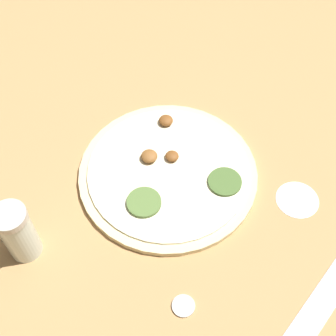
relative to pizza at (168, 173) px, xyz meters
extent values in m
plane|color=tan|center=(0.00, 0.00, -0.01)|extent=(3.00, 3.00, 0.00)
cylinder|color=beige|center=(0.00, 0.00, 0.00)|extent=(0.30, 0.30, 0.01)
cylinder|color=#EFE5C1|center=(0.00, 0.00, 0.01)|extent=(0.27, 0.27, 0.00)
ellipsoid|color=brown|center=(0.09, -0.05, 0.01)|extent=(0.03, 0.03, 0.01)
cylinder|color=#567538|center=(-0.04, 0.07, 0.01)|extent=(0.06, 0.06, 0.01)
ellipsoid|color=brown|center=(0.04, 0.02, 0.01)|extent=(0.03, 0.03, 0.01)
cylinder|color=#47662D|center=(-0.07, -0.07, 0.01)|extent=(0.06, 0.06, 0.00)
ellipsoid|color=brown|center=(0.02, -0.02, 0.01)|extent=(0.02, 0.02, 0.01)
cube|color=silver|center=(-0.30, -0.07, -0.01)|extent=(0.09, 0.18, 0.00)
cylinder|color=silver|center=(-0.01, 0.25, 0.04)|extent=(0.05, 0.05, 0.10)
cylinder|color=beige|center=(-0.01, 0.25, 0.09)|extent=(0.05, 0.05, 0.01)
cylinder|color=beige|center=(-0.20, 0.10, 0.00)|extent=(0.03, 0.03, 0.01)
cylinder|color=white|center=(-0.15, -0.16, -0.01)|extent=(0.07, 0.07, 0.00)
camera|label=1|loc=(-0.38, 0.23, 0.65)|focal=50.00mm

